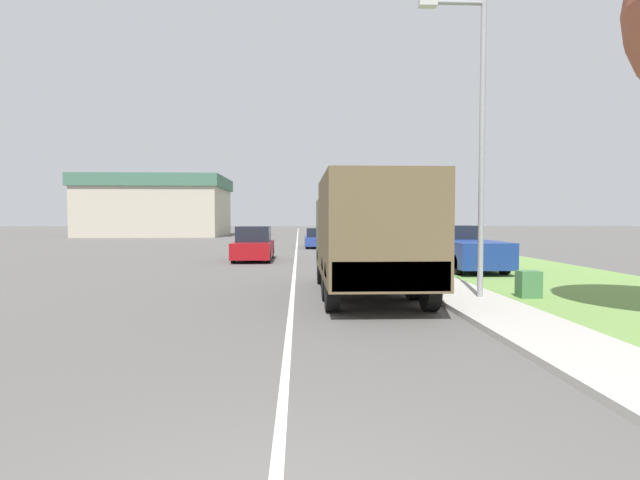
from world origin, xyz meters
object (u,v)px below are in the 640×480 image
at_px(pickup_truck, 462,249).
at_px(car_second_ahead, 318,239).
at_px(car_nearest_ahead, 254,245).
at_px(lamp_post, 474,121).
at_px(military_truck, 368,232).

bearing_deg(pickup_truck, car_second_ahead, 108.86).
height_order(car_nearest_ahead, lamp_post, lamp_post).
bearing_deg(lamp_post, pickup_truck, 73.35).
height_order(car_nearest_ahead, car_second_ahead, car_nearest_ahead).
height_order(car_nearest_ahead, pickup_truck, pickup_truck).
bearing_deg(car_nearest_ahead, military_truck, -70.43).
xyz_separation_m(military_truck, pickup_truck, (4.87, 6.90, -0.89)).
xyz_separation_m(military_truck, car_nearest_ahead, (-4.11, 11.57, -0.99)).
distance_m(military_truck, car_second_ahead, 22.55).
distance_m(pickup_truck, lamp_post, 8.98).
height_order(military_truck, car_second_ahead, military_truck).
xyz_separation_m(car_nearest_ahead, pickup_truck, (8.98, -4.67, 0.10)).
bearing_deg(lamp_post, military_truck, 159.10).
distance_m(car_second_ahead, lamp_post, 23.98).
xyz_separation_m(car_nearest_ahead, car_second_ahead, (3.65, 10.94, -0.12)).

